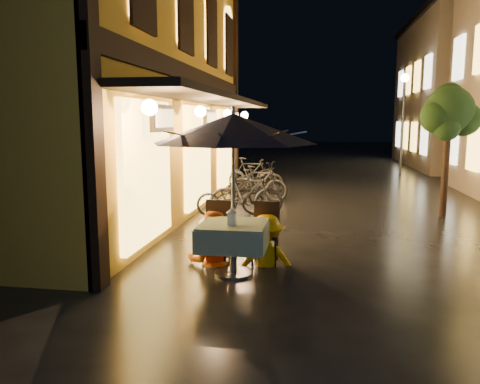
% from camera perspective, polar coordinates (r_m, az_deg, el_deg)
% --- Properties ---
extents(ground, '(90.00, 90.00, 0.00)m').
position_cam_1_polar(ground, '(7.44, 13.61, -9.25)').
color(ground, black).
rests_on(ground, ground).
extents(west_building, '(5.90, 11.40, 7.40)m').
position_cam_1_polar(west_building, '(12.28, -16.01, 15.15)').
color(west_building, gold).
rests_on(west_building, ground).
extents(street_tree, '(1.43, 1.20, 3.15)m').
position_cam_1_polar(street_tree, '(11.96, 24.19, 8.71)').
color(street_tree, black).
rests_on(street_tree, ground).
extents(streetlamp_far, '(0.36, 0.36, 4.23)m').
position_cam_1_polar(streetlamp_far, '(21.38, 19.31, 9.97)').
color(streetlamp_far, '#59595E').
rests_on(streetlamp_far, ground).
extents(cafe_table, '(0.99, 0.99, 0.78)m').
position_cam_1_polar(cafe_table, '(6.88, -0.82, -5.39)').
color(cafe_table, '#59595E').
rests_on(cafe_table, ground).
extents(patio_umbrella, '(2.37, 2.37, 2.46)m').
position_cam_1_polar(patio_umbrella, '(6.67, -0.84, 7.72)').
color(patio_umbrella, '#59595E').
rests_on(patio_umbrella, ground).
extents(cafe_chair_left, '(0.42, 0.42, 0.97)m').
position_cam_1_polar(cafe_chair_left, '(7.67, -2.79, -4.30)').
color(cafe_chair_left, black).
rests_on(cafe_chair_left, ground).
extents(cafe_chair_right, '(0.42, 0.42, 0.97)m').
position_cam_1_polar(cafe_chair_right, '(7.54, 3.18, -4.52)').
color(cafe_chair_right, black).
rests_on(cafe_chair_right, ground).
extents(table_lantern, '(0.16, 0.16, 0.25)m').
position_cam_1_polar(table_lantern, '(6.68, -1.02, -2.90)').
color(table_lantern, white).
rests_on(table_lantern, cafe_table).
extents(person_orange, '(0.90, 0.77, 1.64)m').
position_cam_1_polar(person_orange, '(7.44, -3.55, -2.47)').
color(person_orange, orange).
rests_on(person_orange, ground).
extents(person_yellow, '(1.08, 0.72, 1.57)m').
position_cam_1_polar(person_yellow, '(7.34, 3.28, -2.94)').
color(person_yellow, '#FFB300').
rests_on(person_yellow, ground).
extents(bicycle_0, '(1.76, 1.13, 0.87)m').
position_cam_1_polar(bicycle_0, '(11.25, -1.14, -0.64)').
color(bicycle_0, black).
rests_on(bicycle_0, ground).
extents(bicycle_1, '(1.81, 0.76, 1.05)m').
position_cam_1_polar(bicycle_1, '(11.13, 0.74, -0.28)').
color(bicycle_1, black).
rests_on(bicycle_1, ground).
extents(bicycle_2, '(1.69, 0.81, 0.85)m').
position_cam_1_polar(bicycle_2, '(13.47, 2.04, 0.86)').
color(bicycle_2, black).
rests_on(bicycle_2, ground).
extents(bicycle_3, '(1.71, 0.79, 0.99)m').
position_cam_1_polar(bicycle_3, '(13.33, 2.38, 1.08)').
color(bicycle_3, black).
rests_on(bicycle_3, ground).
extents(bicycle_4, '(2.02, 1.17, 1.00)m').
position_cam_1_polar(bicycle_4, '(14.85, 1.91, 1.88)').
color(bicycle_4, black).
rests_on(bicycle_4, ground).
extents(bicycle_5, '(1.78, 0.60, 1.06)m').
position_cam_1_polar(bicycle_5, '(15.51, 1.29, 2.27)').
color(bicycle_5, black).
rests_on(bicycle_5, ground).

